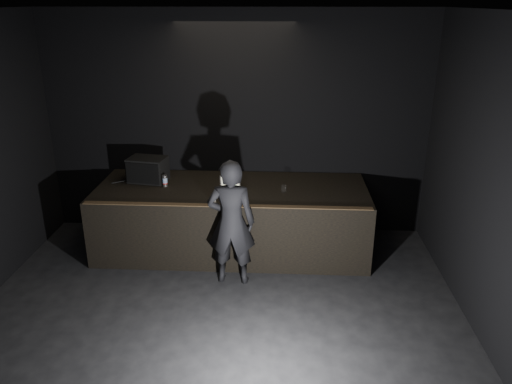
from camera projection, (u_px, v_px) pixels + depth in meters
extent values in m
plane|color=black|center=(207.00, 369.00, 5.19)|extent=(7.00, 7.00, 0.00)
cube|color=black|center=(236.00, 126.00, 7.82)|extent=(6.00, 0.10, 3.50)
cube|color=black|center=(191.00, 12.00, 3.93)|extent=(6.00, 7.00, 0.04)
cube|color=black|center=(232.00, 218.00, 7.55)|extent=(4.00, 1.50, 1.00)
cube|color=brown|center=(226.00, 205.00, 6.71)|extent=(3.92, 0.10, 0.01)
cube|color=black|center=(148.00, 169.00, 7.58)|extent=(0.61, 0.47, 0.37)
cube|color=black|center=(142.00, 174.00, 7.40)|extent=(0.51, 0.10, 0.31)
cylinder|color=black|center=(140.00, 178.00, 7.73)|extent=(0.75, 0.53, 0.02)
cube|color=silver|center=(232.00, 191.00, 7.21)|extent=(0.34, 0.28, 0.01)
cube|color=silver|center=(232.00, 190.00, 7.21)|extent=(0.27, 0.19, 0.00)
cube|color=silver|center=(230.00, 181.00, 7.30)|extent=(0.30, 0.15, 0.19)
cube|color=#C37039|center=(230.00, 182.00, 7.29)|extent=(0.26, 0.12, 0.15)
cylinder|color=silver|center=(165.00, 181.00, 7.39)|extent=(0.07, 0.07, 0.17)
cylinder|color=navy|center=(165.00, 180.00, 7.39)|extent=(0.07, 0.07, 0.08)
cylinder|color=#A4170F|center=(165.00, 183.00, 7.40)|extent=(0.07, 0.07, 0.01)
cylinder|color=white|center=(284.00, 189.00, 7.19)|extent=(0.08, 0.08, 0.10)
cube|color=white|center=(215.00, 203.00, 6.77)|extent=(0.06, 0.16, 0.03)
imported|color=black|center=(231.00, 223.00, 6.53)|extent=(0.64, 0.43, 1.73)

